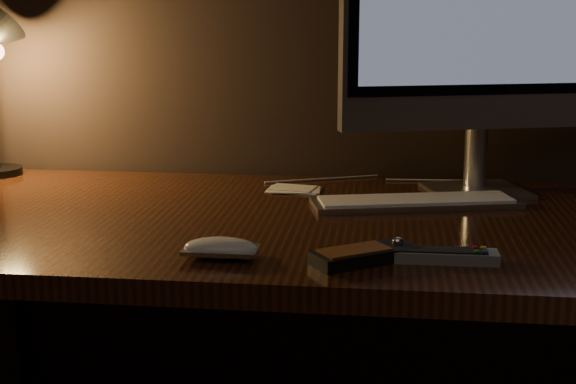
# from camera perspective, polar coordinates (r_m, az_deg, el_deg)

# --- Properties ---
(desk) EXTENTS (1.60, 0.75, 0.75)m
(desk) POSITION_cam_1_polar(r_m,az_deg,el_deg) (1.59, 1.05, -5.67)
(desk) COLOR #361A0C
(desk) RESTS_ON ground
(monitor) EXTENTS (0.58, 0.22, 0.62)m
(monitor) POSITION_cam_1_polar(r_m,az_deg,el_deg) (1.68, 13.87, 12.23)
(monitor) COLOR silver
(monitor) RESTS_ON desk
(keyboard) EXTENTS (0.42, 0.21, 0.02)m
(keyboard) POSITION_cam_1_polar(r_m,az_deg,el_deg) (1.59, 9.06, -0.68)
(keyboard) COLOR silver
(keyboard) RESTS_ON desk
(mouse) EXTENTS (0.12, 0.06, 0.02)m
(mouse) POSITION_cam_1_polar(r_m,az_deg,el_deg) (1.25, -4.79, -4.19)
(mouse) COLOR white
(mouse) RESTS_ON desk
(media_remote) EXTENTS (0.17, 0.14, 0.03)m
(media_remote) POSITION_cam_1_polar(r_m,az_deg,el_deg) (1.23, 5.54, -4.43)
(media_remote) COLOR black
(media_remote) RESTS_ON desk
(tv_remote) EXTENTS (0.17, 0.05, 0.02)m
(tv_remote) POSITION_cam_1_polar(r_m,az_deg,el_deg) (1.25, 10.81, -4.44)
(tv_remote) COLOR gray
(tv_remote) RESTS_ON desk
(papers) EXTENTS (0.12, 0.08, 0.01)m
(papers) POSITION_cam_1_polar(r_m,az_deg,el_deg) (1.70, 0.40, 0.20)
(papers) COLOR white
(papers) RESTS_ON desk
(cable) EXTENTS (0.51, 0.10, 0.00)m
(cable) POSITION_cam_1_polar(r_m,az_deg,el_deg) (1.80, 6.69, 0.79)
(cable) COLOR white
(cable) RESTS_ON desk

